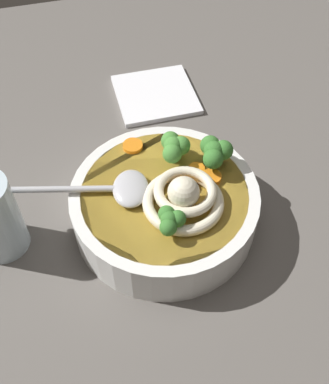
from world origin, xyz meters
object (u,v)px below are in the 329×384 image
at_px(folded_napkin, 155,95).
at_px(soup_bowl, 164,206).
at_px(noodle_pile, 184,197).
at_px(soup_spoon, 119,188).

bearing_deg(folded_napkin, soup_bowl, 167.69).
distance_m(noodle_pile, folded_napkin, 0.29).
relative_size(noodle_pile, soup_spoon, 0.62).
bearing_deg(noodle_pile, soup_spoon, 61.87).
xyz_separation_m(soup_bowl, soup_spoon, (0.01, 0.05, 0.04)).
bearing_deg(soup_spoon, soup_bowl, -180.00).
xyz_separation_m(soup_bowl, noodle_pile, (-0.02, -0.02, 0.04)).
relative_size(soup_bowl, soup_spoon, 1.36).
height_order(soup_bowl, noodle_pile, noodle_pile).
distance_m(soup_bowl, noodle_pile, 0.05).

